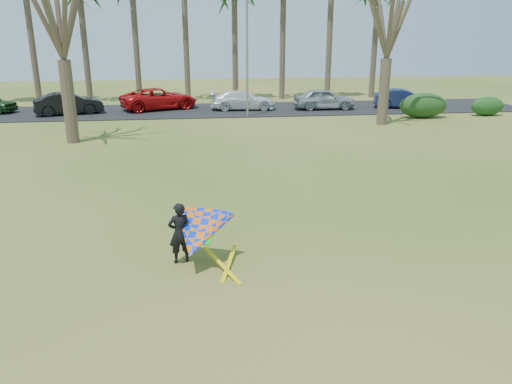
{
  "coord_description": "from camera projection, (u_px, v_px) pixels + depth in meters",
  "views": [
    {
      "loc": [
        -1.78,
        -11.74,
        5.6
      ],
      "look_at": [
        0.0,
        2.0,
        1.1
      ],
      "focal_mm": 35.0,
      "sensor_mm": 36.0,
      "label": 1
    }
  ],
  "objects": [
    {
      "name": "car_2",
      "position": [
        159.0,
        99.0,
        36.58
      ],
      "size": [
        6.1,
        4.45,
        1.54
      ],
      "primitive_type": "imported",
      "rotation": [
        0.0,
        0.0,
        1.95
      ],
      "color": "red",
      "rests_on": "parking_strip"
    },
    {
      "name": "kite_flyer",
      "position": [
        196.0,
        234.0,
        12.24
      ],
      "size": [
        2.13,
        2.39,
        2.02
      ],
      "color": "black",
      "rests_on": "ground"
    },
    {
      "name": "hedge_near",
      "position": [
        423.0,
        106.0,
        33.3
      ],
      "size": [
        3.29,
        1.49,
        1.65
      ],
      "primitive_type": "ellipsoid",
      "color": "#193A15",
      "rests_on": "ground"
    },
    {
      "name": "ground",
      "position": [
        266.0,
        255.0,
        13.02
      ],
      "size": [
        100.0,
        100.0,
        0.0
      ],
      "primitive_type": "plane",
      "color": "#295512",
      "rests_on": "ground"
    },
    {
      "name": "car_4",
      "position": [
        324.0,
        99.0,
        36.64
      ],
      "size": [
        4.49,
        1.9,
        1.52
      ],
      "primitive_type": "imported",
      "rotation": [
        0.0,
        0.0,
        1.54
      ],
      "color": "#9AA0A7",
      "rests_on": "parking_strip"
    },
    {
      "name": "car_5",
      "position": [
        403.0,
        99.0,
        37.22
      ],
      "size": [
        4.47,
        2.6,
        1.39
      ],
      "primitive_type": "imported",
      "rotation": [
        0.0,
        0.0,
        1.29
      ],
      "color": "navy",
      "rests_on": "parking_strip"
    },
    {
      "name": "car_1",
      "position": [
        68.0,
        103.0,
        34.39
      ],
      "size": [
        4.81,
        2.86,
        1.5
      ],
      "primitive_type": "imported",
      "rotation": [
        0.0,
        0.0,
        1.87
      ],
      "color": "black",
      "rests_on": "parking_strip"
    },
    {
      "name": "streetlight",
      "position": [
        249.0,
        49.0,
        32.66
      ],
      "size": [
        2.28,
        0.18,
        8.0
      ],
      "color": "gray",
      "rests_on": "ground"
    },
    {
      "name": "parking_strip",
      "position": [
        216.0,
        110.0,
        36.59
      ],
      "size": [
        46.0,
        7.0,
        0.06
      ],
      "primitive_type": "cube",
      "color": "black",
      "rests_on": "ground"
    },
    {
      "name": "bare_tree_right",
      "position": [
        390.0,
        13.0,
        29.2
      ],
      "size": [
        6.27,
        6.27,
        9.21
      ],
      "color": "brown",
      "rests_on": "ground"
    },
    {
      "name": "hedge_far",
      "position": [
        487.0,
        106.0,
        34.22
      ],
      "size": [
        2.34,
        1.1,
        1.3
      ],
      "primitive_type": "ellipsoid",
      "color": "#173E16",
      "rests_on": "ground"
    },
    {
      "name": "car_3",
      "position": [
        243.0,
        100.0,
        36.48
      ],
      "size": [
        4.76,
        2.05,
        1.37
      ],
      "primitive_type": "imported",
      "rotation": [
        0.0,
        0.0,
        1.54
      ],
      "color": "white",
      "rests_on": "parking_strip"
    },
    {
      "name": "bare_tree_left",
      "position": [
        57.0,
        2.0,
        24.06
      ],
      "size": [
        6.6,
        6.6,
        9.7
      ],
      "color": "#4C3C2E",
      "rests_on": "ground"
    }
  ]
}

